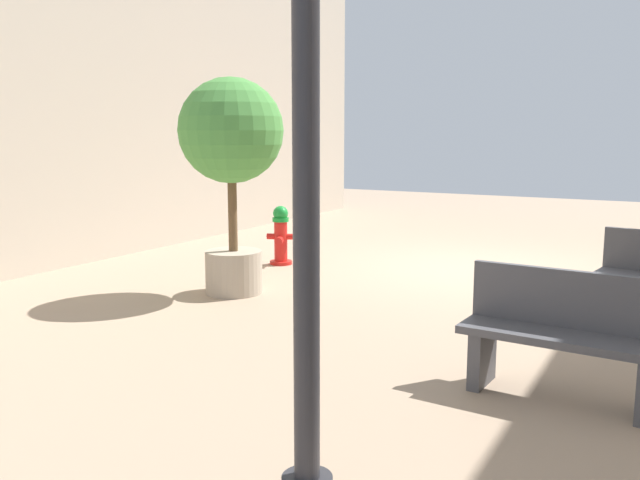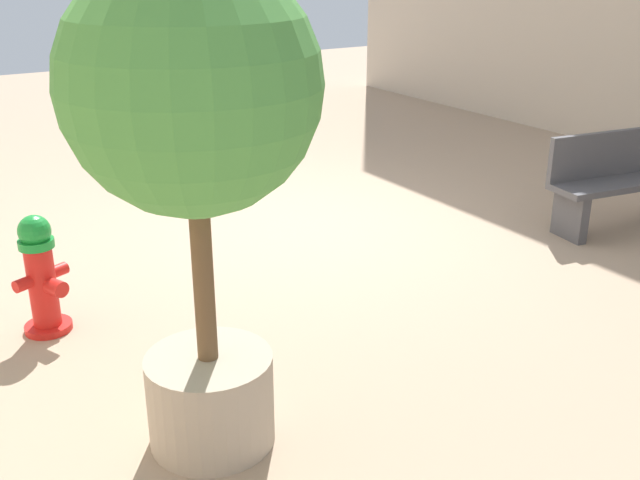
{
  "view_description": "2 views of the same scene",
  "coord_description": "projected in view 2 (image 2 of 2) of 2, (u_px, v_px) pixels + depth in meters",
  "views": [
    {
      "loc": [
        -2.6,
        9.27,
        1.96
      ],
      "look_at": [
        1.31,
        2.22,
        0.66
      ],
      "focal_mm": 37.56,
      "sensor_mm": 36.0,
      "label": 1
    },
    {
      "loc": [
        3.61,
        6.01,
        2.58
      ],
      "look_at": [
        1.22,
        2.25,
        0.83
      ],
      "focal_mm": 41.72,
      "sensor_mm": 36.0,
      "label": 2
    }
  ],
  "objects": [
    {
      "name": "planter_tree",
      "position": [
        194.0,
        128.0,
        3.55
      ],
      "size": [
        1.26,
        1.26,
        2.62
      ],
      "color": "tan",
      "rests_on": "ground_plane"
    },
    {
      "name": "bench_near",
      "position": [
        618.0,
        180.0,
        7.22
      ],
      "size": [
        1.56,
        0.67,
        0.95
      ],
      "color": "#4C4C51",
      "rests_on": "ground_plane"
    },
    {
      "name": "fire_hydrant",
      "position": [
        41.0,
        275.0,
        5.24
      ],
      "size": [
        0.42,
        0.4,
        0.88
      ],
      "color": "red",
      "rests_on": "ground_plane"
    },
    {
      "name": "ground_plane",
      "position": [
        303.0,
        225.0,
        7.47
      ],
      "size": [
        23.4,
        23.4,
        0.0
      ],
      "primitive_type": "plane",
      "color": "tan"
    }
  ]
}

